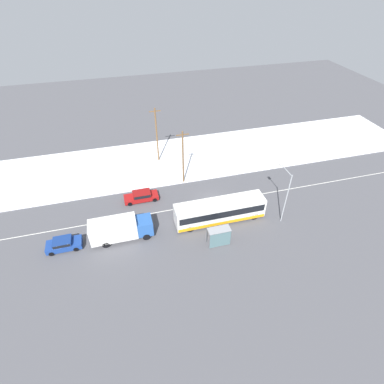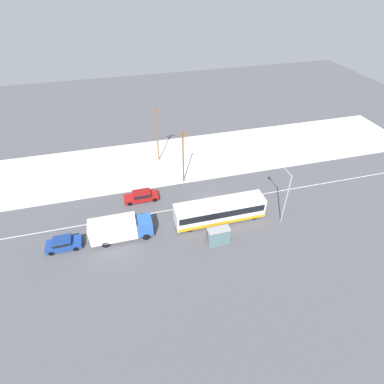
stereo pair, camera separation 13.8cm
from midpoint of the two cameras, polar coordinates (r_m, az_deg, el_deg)
name	(u,v)px [view 1 (the left image)]	position (r m, az deg, el deg)	size (l,w,h in m)	color
ground_plane	(212,203)	(42.35, 3.78, -2.04)	(120.00, 120.00, 0.00)	#4C4C51
snow_lot	(190,157)	(52.02, -0.49, 6.70)	(80.00, 14.01, 0.12)	white
lane_marking_center	(212,203)	(42.35, 3.78, -2.04)	(60.00, 0.12, 0.00)	silver
city_bus	(220,211)	(38.85, 5.20, -3.55)	(11.75, 2.57, 3.17)	white
box_truck	(120,229)	(37.24, -13.67, -6.78)	(7.45, 2.30, 2.98)	silver
sedan_car	(141,196)	(42.83, -9.70, -0.73)	(4.77, 1.80, 1.39)	maroon
parked_car_near_truck	(64,244)	(38.85, -23.37, -9.02)	(4.03, 1.80, 1.41)	navy
pedestrian_at_stop	(223,231)	(36.96, 5.83, -7.38)	(0.62, 0.28, 1.72)	#23232D
bus_shelter	(220,235)	(35.55, 5.17, -8.22)	(2.69, 1.20, 2.40)	gray
streetlamp	(285,190)	(38.64, 17.24, 0.38)	(0.36, 3.00, 7.35)	#9EA3A8
utility_pole_roadside	(183,157)	(43.61, -1.82, 6.66)	(1.80, 0.24, 8.58)	brown
utility_pole_snowlot	(157,135)	(49.06, -6.81, 10.77)	(1.80, 0.24, 9.33)	brown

